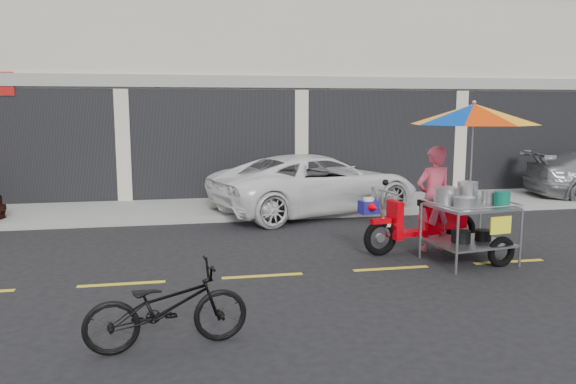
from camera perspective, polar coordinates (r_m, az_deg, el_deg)
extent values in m
plane|color=black|center=(8.86, 10.42, -7.67)|extent=(90.00, 90.00, 0.00)
cube|color=gray|center=(13.97, 2.19, -1.22)|extent=(45.00, 3.00, 0.15)
cube|color=beige|center=(18.73, -1.34, 13.34)|extent=(36.00, 8.00, 8.00)
cube|color=black|center=(14.75, 1.35, 4.69)|extent=(35.28, 0.06, 2.90)
cube|color=gray|center=(14.71, 1.39, 11.11)|extent=(36.00, 0.12, 0.30)
cube|color=gold|center=(8.86, 10.42, -7.64)|extent=(42.00, 0.10, 0.01)
imported|color=white|center=(13.11, 2.93, 0.84)|extent=(5.44, 3.74, 1.38)
imported|color=black|center=(6.00, -12.21, -11.31)|extent=(1.74, 0.81, 0.88)
torus|color=black|center=(9.53, 9.35, -4.62)|extent=(0.62, 0.21, 0.61)
torus|color=black|center=(10.39, 17.12, -3.78)|extent=(0.62, 0.21, 0.61)
cylinder|color=#9EA0A5|center=(9.53, 9.35, -4.62)|extent=(0.16, 0.09, 0.15)
cylinder|color=#9EA0A5|center=(10.39, 17.12, -3.78)|extent=(0.16, 0.09, 0.15)
cube|color=#D8000A|center=(9.47, 9.39, -2.92)|extent=(0.36, 0.18, 0.09)
cylinder|color=#9EA0A5|center=(9.44, 9.42, -1.96)|extent=(0.39, 0.11, 0.86)
cube|color=#D8000A|center=(9.60, 10.79, -2.79)|extent=(0.18, 0.38, 0.64)
cube|color=#D8000A|center=(9.90, 13.16, -3.98)|extent=(0.89, 0.43, 0.09)
cube|color=#D8000A|center=(10.12, 15.50, -2.37)|extent=(0.84, 0.40, 0.43)
cube|color=black|center=(10.01, 15.05, -1.03)|extent=(0.73, 0.36, 0.11)
cylinder|color=#9EA0A5|center=(9.45, 10.15, 0.01)|extent=(0.13, 0.59, 0.04)
sphere|color=black|center=(9.64, 9.86, 0.96)|extent=(0.11, 0.11, 0.11)
cylinder|color=white|center=(9.54, 10.06, -3.30)|extent=(0.15, 0.15, 0.05)
cube|color=navy|center=(9.31, 8.17, -1.54)|extent=(0.31, 0.28, 0.21)
cylinder|color=white|center=(9.29, 8.18, -0.76)|extent=(0.20, 0.20, 0.05)
cone|color=#D8000A|center=(9.15, 8.70, -1.59)|extent=(0.23, 0.26, 0.19)
torus|color=black|center=(9.38, 20.85, -5.70)|extent=(0.50, 0.18, 0.49)
cylinder|color=#9EA0A5|center=(8.69, 16.81, -5.12)|extent=(0.04, 0.04, 0.91)
cylinder|color=#9EA0A5|center=(9.45, 13.32, -3.88)|extent=(0.04, 0.04, 0.91)
cylinder|color=#9EA0A5|center=(9.43, 22.58, -4.35)|extent=(0.04, 0.04, 0.91)
cylinder|color=#9EA0A5|center=(10.14, 18.92, -3.27)|extent=(0.04, 0.04, 0.91)
cube|color=#9EA0A5|center=(9.44, 17.91, -4.92)|extent=(1.31, 1.13, 0.03)
cube|color=#9EA0A5|center=(9.32, 18.07, -1.40)|extent=(1.31, 1.13, 0.04)
cylinder|color=#9EA0A5|center=(8.94, 19.98, -1.49)|extent=(1.17, 0.21, 0.03)
cylinder|color=#9EA0A5|center=(9.69, 16.35, -0.57)|extent=(1.17, 0.21, 0.03)
cylinder|color=#9EA0A5|center=(8.97, 15.12, -1.24)|extent=(0.17, 0.96, 0.03)
cylinder|color=#9EA0A5|center=(9.68, 20.84, -0.79)|extent=(0.17, 0.96, 0.03)
cylinder|color=#9EA0A5|center=(9.81, 16.19, -4.33)|extent=(0.17, 0.80, 0.04)
cylinder|color=#9EA0A5|center=(9.71, 16.32, -1.25)|extent=(0.17, 0.80, 0.04)
cube|color=yellow|center=(9.07, 20.80, -3.18)|extent=(0.37, 0.08, 0.27)
cylinder|color=#B7B7BC|center=(9.28, 15.74, -0.42)|extent=(0.42, 0.42, 0.25)
cylinder|color=#B7B7BC|center=(9.54, 17.77, -0.07)|extent=(0.37, 0.37, 0.32)
cylinder|color=#B7B7BC|center=(9.60, 19.83, -0.56)|extent=(0.30, 0.30, 0.17)
cylinder|color=#B7B7BC|center=(9.00, 17.51, -1.11)|extent=(0.35, 0.35, 0.15)
cylinder|color=#0A6248|center=(9.33, 20.94, -0.67)|extent=(0.27, 0.27, 0.24)
cylinder|color=black|center=(9.32, 17.16, -4.35)|extent=(0.34, 0.34, 0.19)
cylinder|color=black|center=(9.58, 19.20, -4.16)|extent=(0.29, 0.29, 0.17)
cylinder|color=#9EA0A5|center=(9.34, 18.16, 3.59)|extent=(0.03, 0.03, 1.61)
sphere|color=#9EA0A5|center=(9.31, 18.40, 8.64)|extent=(0.06, 0.06, 0.06)
imported|color=#D54760|center=(9.94, 14.56, -0.66)|extent=(0.72, 0.53, 1.81)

